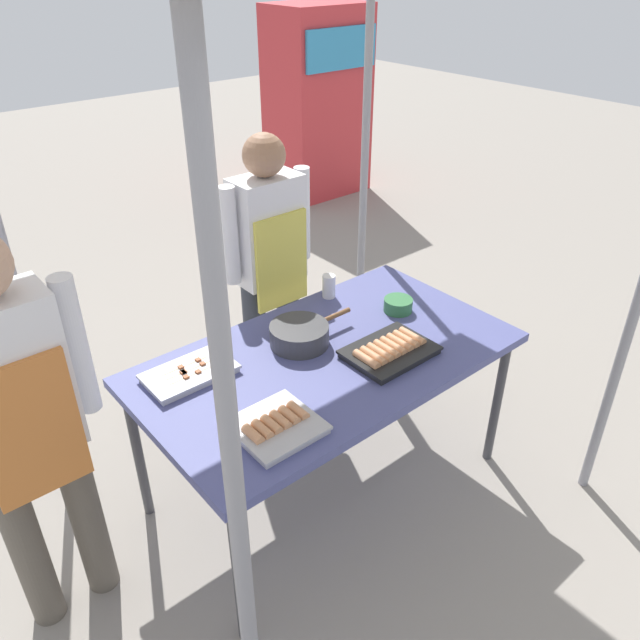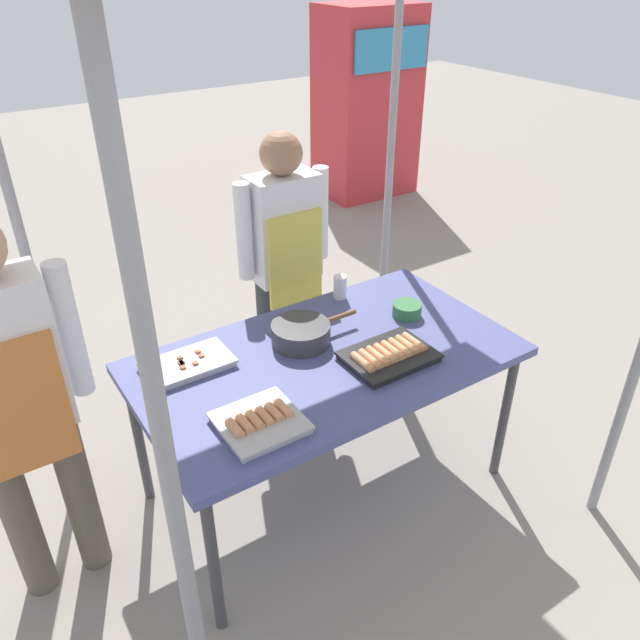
# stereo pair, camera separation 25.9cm
# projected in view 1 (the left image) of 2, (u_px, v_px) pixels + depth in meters

# --- Properties ---
(ground_plane) EXTENTS (18.00, 18.00, 0.00)m
(ground_plane) POSITION_uv_depth(u_px,v_px,m) (327.00, 482.00, 3.03)
(ground_plane) COLOR gray
(stall_table) EXTENTS (1.60, 0.90, 0.75)m
(stall_table) POSITION_uv_depth(u_px,v_px,m) (328.00, 365.00, 2.66)
(stall_table) COLOR #4C518C
(stall_table) RESTS_ON ground
(tray_grilled_sausages) EXTENTS (0.37, 0.27, 0.06)m
(tray_grilled_sausages) POSITION_uv_depth(u_px,v_px,m) (390.00, 351.00, 2.62)
(tray_grilled_sausages) COLOR black
(tray_grilled_sausages) RESTS_ON stall_table
(tray_meat_skewers) EXTENTS (0.36, 0.21, 0.04)m
(tray_meat_skewers) POSITION_uv_depth(u_px,v_px,m) (190.00, 373.00, 2.50)
(tray_meat_skewers) COLOR #ADADB2
(tray_meat_skewers) RESTS_ON stall_table
(tray_pork_links) EXTENTS (0.29, 0.28, 0.06)m
(tray_pork_links) POSITION_uv_depth(u_px,v_px,m) (276.00, 426.00, 2.22)
(tray_pork_links) COLOR #ADADB2
(tray_pork_links) RESTS_ON stall_table
(cooking_wok) EXTENTS (0.42, 0.26, 0.09)m
(cooking_wok) POSITION_uv_depth(u_px,v_px,m) (300.00, 334.00, 2.68)
(cooking_wok) COLOR #38383A
(cooking_wok) RESTS_ON stall_table
(condiment_bowl) EXTENTS (0.14, 0.14, 0.06)m
(condiment_bowl) POSITION_uv_depth(u_px,v_px,m) (398.00, 305.00, 2.93)
(condiment_bowl) COLOR #33723F
(condiment_bowl) RESTS_ON stall_table
(drink_cup_near_edge) EXTENTS (0.06, 0.06, 0.12)m
(drink_cup_near_edge) POSITION_uv_depth(u_px,v_px,m) (329.00, 286.00, 3.04)
(drink_cup_near_edge) COLOR white
(drink_cup_near_edge) RESTS_ON stall_table
(vendor_woman) EXTENTS (0.52, 0.22, 1.50)m
(vendor_woman) POSITION_uv_depth(u_px,v_px,m) (269.00, 257.00, 3.15)
(vendor_woman) COLOR #333842
(vendor_woman) RESTS_ON ground
(customer_nearby) EXTENTS (0.52, 0.23, 1.58)m
(customer_nearby) POSITION_uv_depth(u_px,v_px,m) (21.00, 416.00, 2.01)
(customer_nearby) COLOR #595147
(customer_nearby) RESTS_ON ground
(neighbor_stall_left) EXTENTS (0.90, 0.68, 1.77)m
(neighbor_stall_left) POSITION_uv_depth(u_px,v_px,m) (318.00, 102.00, 6.12)
(neighbor_stall_left) COLOR #C63338
(neighbor_stall_left) RESTS_ON ground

